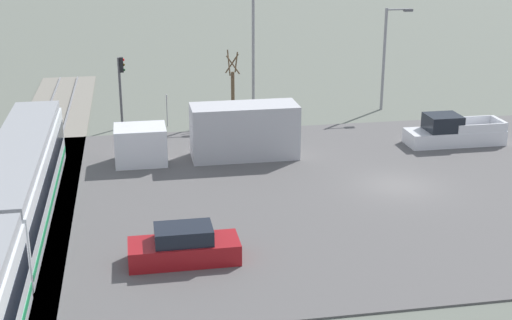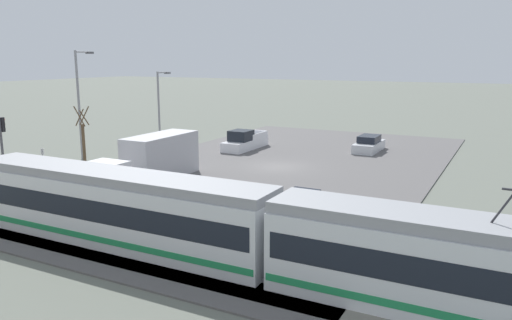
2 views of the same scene
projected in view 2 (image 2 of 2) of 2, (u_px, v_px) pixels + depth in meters
ground_plane at (278, 168)px, 38.88m from camera, size 320.00×320.00×0.00m
road_surface at (278, 167)px, 38.87m from camera, size 23.22×42.75×0.08m
rail_bed at (112, 241)px, 23.06m from camera, size 60.01×4.40×0.22m
light_rail_tram at (275, 237)px, 18.96m from camera, size 32.03×2.55×4.44m
box_truck at (148, 161)px, 34.03m from camera, size 2.38×10.19×3.04m
pickup_truck at (245, 142)px, 46.55m from camera, size 1.96×5.85×1.83m
sedan_car_0 at (369, 145)px, 45.46m from camera, size 1.90×4.74×1.43m
sedan_car_1 at (300, 209)px, 25.89m from camera, size 1.74×4.35×1.47m
traffic_light_pole at (3, 142)px, 32.52m from camera, size 0.28×0.47×4.62m
street_tree at (83, 139)px, 39.23m from camera, size 1.12×0.93×4.74m
street_lamp_near_crossing at (80, 98)px, 41.29m from camera, size 0.36×1.95×9.02m
street_lamp_mid_block at (160, 102)px, 48.96m from camera, size 0.36×1.95×7.16m
no_parking_sign at (43, 160)px, 35.25m from camera, size 0.32×0.08×2.14m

